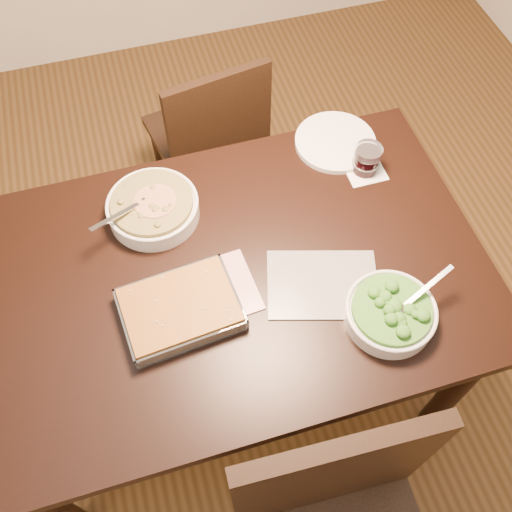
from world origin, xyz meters
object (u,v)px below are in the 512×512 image
at_px(stew_bowl, 153,207).
at_px(wine_tumbler, 367,159).
at_px(baking_dish, 180,309).
at_px(broccoli_bowl, 390,313).
at_px(chair_far, 211,136).
at_px(dinner_plate, 335,142).
at_px(table, 230,290).

bearing_deg(stew_bowl, wine_tumbler, -1.33).
bearing_deg(baking_dish, broccoli_bowl, -23.12).
bearing_deg(chair_far, stew_bowl, 52.07).
distance_m(wine_tumbler, chair_far, 0.73).
distance_m(baking_dish, dinner_plate, 0.74).
distance_m(table, stew_bowl, 0.32).
bearing_deg(broccoli_bowl, chair_far, 102.79).
bearing_deg(chair_far, wine_tumbler, 113.97).
bearing_deg(dinner_plate, wine_tumbler, -69.38).
height_order(baking_dish, chair_far, chair_far).
bearing_deg(stew_bowl, chair_far, 61.98).
relative_size(broccoli_bowl, baking_dish, 0.83).
xyz_separation_m(stew_bowl, baking_dish, (0.00, -0.33, -0.01)).
xyz_separation_m(stew_bowl, broccoli_bowl, (0.51, -0.50, -0.00)).
bearing_deg(dinner_plate, baking_dish, -143.23).
relative_size(baking_dish, wine_tumbler, 3.43).
distance_m(table, broccoli_bowl, 0.45).
xyz_separation_m(baking_dish, chair_far, (0.28, 0.86, -0.31)).
bearing_deg(chair_far, baking_dish, 62.27).
xyz_separation_m(table, baking_dish, (-0.15, -0.08, 0.12)).
bearing_deg(broccoli_bowl, wine_tumbler, 74.70).
xyz_separation_m(table, dinner_plate, (0.44, 0.36, 0.10)).
relative_size(broccoli_bowl, dinner_plate, 1.03).
distance_m(broccoli_bowl, dinner_plate, 0.61).
xyz_separation_m(table, wine_tumbler, (0.49, 0.23, 0.15)).
bearing_deg(table, chair_far, 80.79).
xyz_separation_m(baking_dish, dinner_plate, (0.59, 0.44, -0.02)).
height_order(broccoli_bowl, wine_tumbler, wine_tumbler).
xyz_separation_m(stew_bowl, wine_tumbler, (0.64, -0.01, 0.01)).
distance_m(broccoli_bowl, chair_far, 1.09).
bearing_deg(dinner_plate, chair_far, 127.27).
distance_m(stew_bowl, broccoli_bowl, 0.71).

